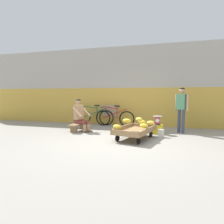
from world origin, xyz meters
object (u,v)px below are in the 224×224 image
sign_board (110,115)px  customer_adult (182,105)px  shopping_bag (161,133)px  weighing_scale (157,120)px  plastic_crate (157,129)px  vendor_seated (80,115)px  bicycle_near_left (95,117)px  low_bench (79,125)px  banana_cart (135,131)px  bicycle_far_left (115,118)px

sign_board → customer_adult: customer_adult is taller
sign_board → shopping_bag: size_ratio=3.60×
weighing_scale → plastic_crate: bearing=90.0°
weighing_scale → vendor_seated: bearing=-174.8°
bicycle_near_left → low_bench: bearing=-93.3°
plastic_crate → shopping_bag: bearing=-75.0°
banana_cart → plastic_crate: 1.14m
plastic_crate → shopping_bag: (0.14, -0.51, -0.03)m
banana_cart → shopping_bag: 0.87m
plastic_crate → customer_adult: bearing=25.3°
shopping_bag → banana_cart: bearing=-147.5°
bicycle_near_left → customer_adult: size_ratio=1.09×
plastic_crate → bicycle_far_left: bicycle_far_left is taller
low_bench → sign_board: (0.71, 1.65, 0.23)m
vendor_seated → bicycle_far_left: vendor_seated is taller
sign_board → customer_adult: (2.81, -1.08, 0.52)m
customer_adult → low_bench: bearing=-170.8°
customer_adult → shopping_bag: bearing=-126.0°
bicycle_near_left → bicycle_far_left: size_ratio=1.00×
customer_adult → plastic_crate: bearing=-154.7°
banana_cart → sign_board: (-1.46, 2.41, 0.19)m
sign_board → bicycle_near_left: bearing=-158.7°
banana_cart → plastic_crate: (0.59, 0.97, -0.09)m
low_bench → bicycle_far_left: 1.64m
shopping_bag → vendor_seated: bearing=174.7°
vendor_seated → bicycle_near_left: 1.45m
vendor_seated → sign_board: bearing=69.5°
low_bench → sign_board: sign_board is taller
customer_adult → shopping_bag: customer_adult is taller
weighing_scale → customer_adult: size_ratio=0.20×
bicycle_near_left → shopping_bag: (2.81, -1.70, -0.23)m
low_bench → shopping_bag: 2.91m
low_bench → plastic_crate: (2.76, 0.21, -0.05)m
bicycle_far_left → shopping_bag: (1.90, -1.59, -0.23)m
bicycle_near_left → plastic_crate: bearing=-24.1°
banana_cart → low_bench: banana_cart is taller
vendor_seated → plastic_crate: bearing=5.2°
weighing_scale → low_bench: bearing=-175.7°
plastic_crate → weighing_scale: (-0.00, -0.00, 0.30)m
plastic_crate → bicycle_near_left: bearing=155.9°
low_bench → plastic_crate: size_ratio=3.06×
sign_board → shopping_bag: 2.94m
vendor_seated → low_bench: bearing=156.0°
bicycle_near_left → customer_adult: bearing=-13.6°
banana_cart → vendor_seated: (-2.08, 0.73, 0.33)m
bicycle_near_left → sign_board: 0.68m
banana_cart → customer_adult: 2.03m
bicycle_far_left → sign_board: 0.46m
sign_board → shopping_bag: bearing=-41.7°
vendor_seated → sign_board: 1.80m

